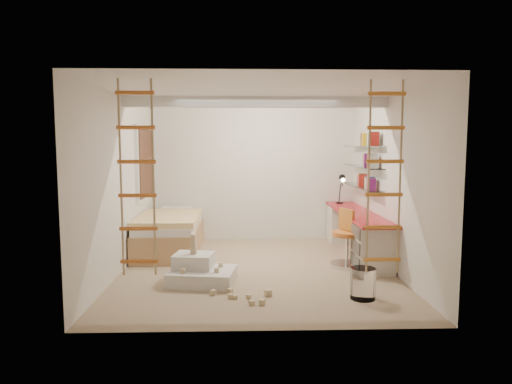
{
  "coord_description": "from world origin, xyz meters",
  "views": [
    {
      "loc": [
        -0.22,
        -6.7,
        1.89
      ],
      "look_at": [
        0.0,
        0.3,
        1.15
      ],
      "focal_mm": 32.0,
      "sensor_mm": 36.0,
      "label": 1
    }
  ],
  "objects_px": {
    "bed": "(170,233)",
    "desk": "(356,232)",
    "play_platform": "(200,272)",
    "swivel_chair": "(347,246)"
  },
  "relations": [
    {
      "from": "play_platform",
      "to": "desk",
      "type": "bearing_deg",
      "value": 30.24
    },
    {
      "from": "desk",
      "to": "bed",
      "type": "height_order",
      "value": "desk"
    },
    {
      "from": "swivel_chair",
      "to": "play_platform",
      "type": "xyz_separation_m",
      "value": [
        -2.19,
        -0.76,
        -0.18
      ]
    },
    {
      "from": "bed",
      "to": "swivel_chair",
      "type": "distance_m",
      "value": 3.07
    },
    {
      "from": "bed",
      "to": "swivel_chair",
      "type": "bearing_deg",
      "value": -20.35
    },
    {
      "from": "bed",
      "to": "play_platform",
      "type": "xyz_separation_m",
      "value": [
        0.69,
        -1.83,
        -0.18
      ]
    },
    {
      "from": "desk",
      "to": "play_platform",
      "type": "height_order",
      "value": "desk"
    },
    {
      "from": "bed",
      "to": "play_platform",
      "type": "bearing_deg",
      "value": -69.42
    },
    {
      "from": "bed",
      "to": "desk",
      "type": "bearing_deg",
      "value": -6.49
    },
    {
      "from": "swivel_chair",
      "to": "play_platform",
      "type": "bearing_deg",
      "value": -160.91
    }
  ]
}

